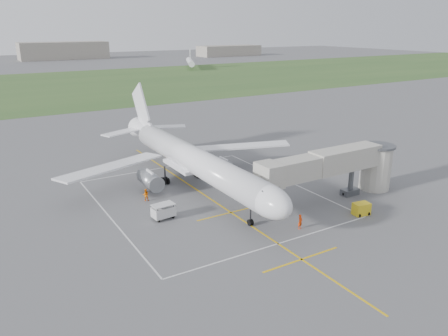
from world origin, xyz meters
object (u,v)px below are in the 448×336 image
ramp_worker_nose (300,222)px  ramp_worker_wing (146,195)px  airliner (193,160)px  baggage_cart (163,211)px  gpu_unit (361,209)px  jet_bridge (341,166)px

ramp_worker_nose → ramp_worker_wing: size_ratio=1.05×
airliner → ramp_worker_nose: (4.60, -19.06, -3.47)m
ramp_worker_nose → ramp_worker_wing: (-12.61, 17.85, -0.05)m
baggage_cart → ramp_worker_wing: (0.25, 6.74, -0.12)m
ramp_worker_nose → airliner: bearing=88.0°
gpu_unit → baggage_cart: bearing=160.2°
gpu_unit → baggage_cart: 25.35m
ramp_worker_wing → ramp_worker_nose: bearing=143.2°
ramp_worker_nose → ramp_worker_wing: 21.86m
ramp_worker_nose → ramp_worker_wing: bearing=109.7°
airliner → ramp_worker_wing: size_ratio=26.81×
jet_bridge → airliner: bearing=137.8°
ramp_worker_wing → airliner: bearing=-153.5°
baggage_cart → ramp_worker_nose: size_ratio=1.59×
jet_bridge → ramp_worker_nose: jet_bridge is taller
ramp_worker_nose → ramp_worker_wing: ramp_worker_nose is taller
jet_bridge → baggage_cart: jet_bridge is taller
ramp_worker_nose → jet_bridge: bearing=7.9°
ramp_worker_wing → jet_bridge: bearing=169.1°
jet_bridge → gpu_unit: bearing=-106.2°
baggage_cart → ramp_worker_wing: size_ratio=1.67×
airliner → gpu_unit: 24.66m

